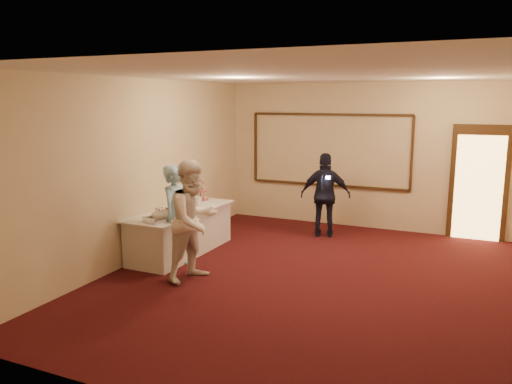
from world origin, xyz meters
TOP-DOWN VIEW (x-y plane):
  - floor at (0.00, 0.00)m, footprint 7.00×7.00m
  - room_walls at (0.00, 0.00)m, footprint 6.04×7.04m
  - wall_molding at (-0.80, 3.47)m, footprint 3.45×0.04m
  - doorway at (2.15, 3.45)m, footprint 1.05×0.07m
  - buffet_table at (-2.55, 0.39)m, footprint 0.93×2.32m
  - pavlova_tray at (-2.39, -0.41)m, footprint 0.52×0.60m
  - cupcake_stand at (-2.69, 1.31)m, footprint 0.30×0.30m
  - plate_stack_a at (-2.56, 0.37)m, footprint 0.21×0.21m
  - plate_stack_b at (-2.47, 0.78)m, footprint 0.20×0.20m
  - tart at (-2.44, 0.17)m, footprint 0.27×0.27m
  - man at (-2.23, -0.25)m, footprint 0.40×0.61m
  - woman at (-1.67, -0.63)m, footprint 0.89×1.03m
  - guest at (-0.56, 2.47)m, footprint 1.03×0.61m
  - camera_flash at (-0.49, 2.34)m, footprint 0.07×0.05m

SIDE VIEW (x-z plane):
  - floor at x=0.00m, z-range 0.00..0.00m
  - buffet_table at x=-2.55m, z-range 0.00..0.77m
  - tart at x=-2.44m, z-range 0.77..0.82m
  - guest at x=-0.56m, z-range 0.00..1.65m
  - man at x=-2.23m, z-range 0.00..1.65m
  - plate_stack_b at x=-2.47m, z-range 0.77..0.93m
  - pavlova_tray at x=-2.39m, z-range 0.76..0.95m
  - plate_stack_a at x=-2.56m, z-range 0.77..0.94m
  - woman at x=-1.67m, z-range 0.00..1.79m
  - cupcake_stand at x=-2.69m, z-range 0.71..1.15m
  - doorway at x=2.15m, z-range -0.02..2.18m
  - camera_flash at x=-0.49m, z-range 1.17..1.22m
  - wall_molding at x=-0.80m, z-range 0.83..2.38m
  - room_walls at x=0.00m, z-range 0.52..3.54m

